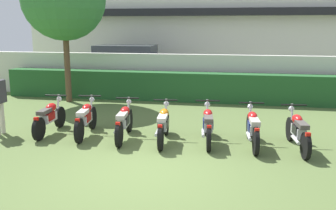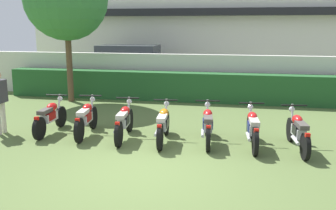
{
  "view_description": "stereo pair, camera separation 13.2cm",
  "coord_description": "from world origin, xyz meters",
  "px_view_note": "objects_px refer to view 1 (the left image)",
  "views": [
    {
      "loc": [
        1.74,
        -6.79,
        2.79
      ],
      "look_at": [
        0.0,
        2.29,
        0.84
      ],
      "focal_mm": 40.6,
      "sensor_mm": 36.0,
      "label": 1
    },
    {
      "loc": [
        1.87,
        -6.77,
        2.79
      ],
      "look_at": [
        0.0,
        2.29,
        0.84
      ],
      "focal_mm": 40.6,
      "sensor_mm": 36.0,
      "label": 2
    }
  ],
  "objects_px": {
    "motorcycle_in_row_3": "(164,124)",
    "motorcycle_in_row_1": "(86,118)",
    "motorcycle_in_row_4": "(208,125)",
    "motorcycle_in_row_6": "(298,131)",
    "motorcycle_in_row_5": "(253,128)",
    "motorcycle_in_row_2": "(124,121)",
    "parked_car": "(129,66)",
    "motorcycle_in_row_0": "(49,117)"
  },
  "relations": [
    {
      "from": "motorcycle_in_row_1",
      "to": "motorcycle_in_row_4",
      "type": "bearing_deg",
      "value": -98.45
    },
    {
      "from": "motorcycle_in_row_3",
      "to": "motorcycle_in_row_5",
      "type": "xyz_separation_m",
      "value": [
        2.11,
        0.05,
        0.0
      ]
    },
    {
      "from": "motorcycle_in_row_0",
      "to": "motorcycle_in_row_3",
      "type": "relative_size",
      "value": 0.97
    },
    {
      "from": "motorcycle_in_row_0",
      "to": "motorcycle_in_row_2",
      "type": "relative_size",
      "value": 0.95
    },
    {
      "from": "motorcycle_in_row_1",
      "to": "motorcycle_in_row_6",
      "type": "distance_m",
      "value": 5.18
    },
    {
      "from": "motorcycle_in_row_2",
      "to": "motorcycle_in_row_3",
      "type": "height_order",
      "value": "same"
    },
    {
      "from": "motorcycle_in_row_0",
      "to": "motorcycle_in_row_1",
      "type": "xyz_separation_m",
      "value": [
        1.01,
        0.0,
        0.01
      ]
    },
    {
      "from": "motorcycle_in_row_4",
      "to": "motorcycle_in_row_5",
      "type": "xyz_separation_m",
      "value": [
        1.05,
        -0.08,
        0.0
      ]
    },
    {
      "from": "parked_car",
      "to": "motorcycle_in_row_0",
      "type": "distance_m",
      "value": 8.13
    },
    {
      "from": "motorcycle_in_row_4",
      "to": "motorcycle_in_row_3",
      "type": "bearing_deg",
      "value": 90.23
    },
    {
      "from": "motorcycle_in_row_1",
      "to": "motorcycle_in_row_3",
      "type": "bearing_deg",
      "value": -102.46
    },
    {
      "from": "motorcycle_in_row_1",
      "to": "motorcycle_in_row_3",
      "type": "relative_size",
      "value": 1.0
    },
    {
      "from": "motorcycle_in_row_2",
      "to": "motorcycle_in_row_0",
      "type": "bearing_deg",
      "value": 80.69
    },
    {
      "from": "motorcycle_in_row_0",
      "to": "motorcycle_in_row_6",
      "type": "xyz_separation_m",
      "value": [
        6.18,
        -0.13,
        0.0
      ]
    },
    {
      "from": "motorcycle_in_row_1",
      "to": "motorcycle_in_row_3",
      "type": "xyz_separation_m",
      "value": [
        2.06,
        -0.16,
        -0.0
      ]
    },
    {
      "from": "motorcycle_in_row_5",
      "to": "motorcycle_in_row_6",
      "type": "distance_m",
      "value": 1.01
    },
    {
      "from": "motorcycle_in_row_1",
      "to": "motorcycle_in_row_4",
      "type": "xyz_separation_m",
      "value": [
        3.12,
        -0.03,
        -0.0
      ]
    },
    {
      "from": "parked_car",
      "to": "motorcycle_in_row_3",
      "type": "xyz_separation_m",
      "value": [
        3.31,
        -8.27,
        -0.49
      ]
    },
    {
      "from": "parked_car",
      "to": "motorcycle_in_row_3",
      "type": "height_order",
      "value": "parked_car"
    },
    {
      "from": "motorcycle_in_row_1",
      "to": "motorcycle_in_row_5",
      "type": "xyz_separation_m",
      "value": [
        4.17,
        -0.11,
        0.0
      ]
    },
    {
      "from": "motorcycle_in_row_5",
      "to": "motorcycle_in_row_0",
      "type": "bearing_deg",
      "value": 83.44
    },
    {
      "from": "motorcycle_in_row_0",
      "to": "motorcycle_in_row_2",
      "type": "xyz_separation_m",
      "value": [
        2.06,
        -0.1,
        0.01
      ]
    },
    {
      "from": "motorcycle_in_row_2",
      "to": "motorcycle_in_row_3",
      "type": "xyz_separation_m",
      "value": [
        1.01,
        -0.06,
        0.0
      ]
    },
    {
      "from": "motorcycle_in_row_3",
      "to": "motorcycle_in_row_6",
      "type": "height_order",
      "value": "motorcycle_in_row_3"
    },
    {
      "from": "motorcycle_in_row_4",
      "to": "motorcycle_in_row_6",
      "type": "distance_m",
      "value": 2.06
    },
    {
      "from": "motorcycle_in_row_5",
      "to": "motorcycle_in_row_4",
      "type": "bearing_deg",
      "value": 80.27
    },
    {
      "from": "motorcycle_in_row_0",
      "to": "motorcycle_in_row_6",
      "type": "bearing_deg",
      "value": -94.33
    },
    {
      "from": "motorcycle_in_row_0",
      "to": "motorcycle_in_row_5",
      "type": "bearing_deg",
      "value": -94.25
    },
    {
      "from": "parked_car",
      "to": "motorcycle_in_row_0",
      "type": "relative_size",
      "value": 2.46
    },
    {
      "from": "motorcycle_in_row_2",
      "to": "motorcycle_in_row_4",
      "type": "height_order",
      "value": "same"
    },
    {
      "from": "parked_car",
      "to": "motorcycle_in_row_4",
      "type": "xyz_separation_m",
      "value": [
        4.37,
        -8.14,
        -0.49
      ]
    },
    {
      "from": "parked_car",
      "to": "motorcycle_in_row_1",
      "type": "height_order",
      "value": "parked_car"
    },
    {
      "from": "motorcycle_in_row_5",
      "to": "motorcycle_in_row_6",
      "type": "relative_size",
      "value": 0.96
    },
    {
      "from": "motorcycle_in_row_0",
      "to": "motorcycle_in_row_6",
      "type": "distance_m",
      "value": 6.18
    },
    {
      "from": "motorcycle_in_row_3",
      "to": "motorcycle_in_row_1",
      "type": "bearing_deg",
      "value": 80.04
    },
    {
      "from": "parked_car",
      "to": "motorcycle_in_row_3",
      "type": "bearing_deg",
      "value": -69.3
    },
    {
      "from": "motorcycle_in_row_2",
      "to": "motorcycle_in_row_3",
      "type": "bearing_deg",
      "value": -99.87
    },
    {
      "from": "motorcycle_in_row_3",
      "to": "motorcycle_in_row_4",
      "type": "relative_size",
      "value": 1.02
    },
    {
      "from": "motorcycle_in_row_4",
      "to": "motorcycle_in_row_6",
      "type": "xyz_separation_m",
      "value": [
        2.05,
        -0.11,
        -0.01
      ]
    },
    {
      "from": "motorcycle_in_row_2",
      "to": "motorcycle_in_row_6",
      "type": "distance_m",
      "value": 4.12
    },
    {
      "from": "motorcycle_in_row_2",
      "to": "motorcycle_in_row_6",
      "type": "bearing_deg",
      "value": -96.97
    },
    {
      "from": "motorcycle_in_row_2",
      "to": "motorcycle_in_row_4",
      "type": "xyz_separation_m",
      "value": [
        2.07,
        0.08,
        0.0
      ]
    }
  ]
}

